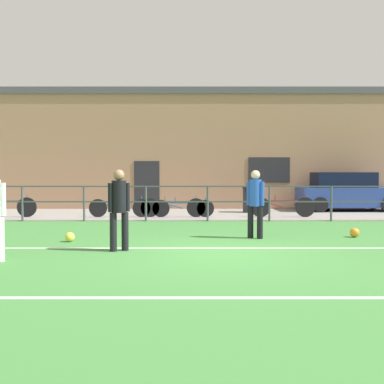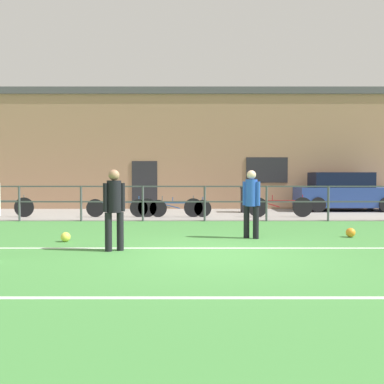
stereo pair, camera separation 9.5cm
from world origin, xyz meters
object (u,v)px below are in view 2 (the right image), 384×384
bicycle_parked_3 (281,207)px  soccer_ball_match (352,233)px  parked_car_red (345,193)px  player_goalkeeper (116,205)px  trash_bin_0 (251,199)px  bicycle_parked_1 (2,207)px  bicycle_parked_0 (182,208)px  player_striker (253,200)px  soccer_ball_spare (67,237)px  bicycle_parked_2 (171,207)px  bicycle_parked_4 (118,208)px

bicycle_parked_3 → soccer_ball_match: bearing=-81.6°
parked_car_red → soccer_ball_match: bearing=-107.7°
player_goalkeeper → trash_bin_0: (3.80, 8.84, -0.38)m
bicycle_parked_1 → bicycle_parked_0: bearing=-0.0°
player_striker → bicycle_parked_1: player_striker is taller
parked_car_red → bicycle_parked_3: (-3.20, -2.81, -0.39)m
parked_car_red → bicycle_parked_0: (-6.69, -2.81, -0.43)m
player_goalkeeper → bicycle_parked_1: bearing=101.5°
player_goalkeeper → bicycle_parked_0: bearing=55.0°
bicycle_parked_1 → trash_bin_0: bearing=12.6°
player_goalkeeper → bicycle_parked_1: size_ratio=0.69×
soccer_ball_spare → bicycle_parked_2: bearing=69.9°
player_striker → soccer_ball_spare: bearing=-141.5°
parked_car_red → bicycle_parked_3: bearing=-138.7°
soccer_ball_match → player_striker: bearing=-175.9°
bicycle_parked_1 → trash_bin_0: (8.99, 2.00, 0.15)m
soccer_ball_match → bicycle_parked_0: size_ratio=0.10×
bicycle_parked_1 → bicycle_parked_3: size_ratio=1.03×
player_striker → parked_car_red: (4.88, 7.89, -0.14)m
bicycle_parked_2 → bicycle_parked_3: size_ratio=1.00×
soccer_ball_spare → bicycle_parked_0: size_ratio=0.10×
player_goalkeeper → soccer_ball_spare: size_ratio=7.42×
soccer_ball_spare → bicycle_parked_0: 6.15m
bicycle_parked_3 → bicycle_parked_4: (-5.72, -0.00, -0.03)m
player_striker → bicycle_parked_0: 5.43m
soccer_ball_spare → parked_car_red: bearing=42.8°
player_striker → bicycle_parked_3: size_ratio=0.71×
bicycle_parked_1 → trash_bin_0: trash_bin_0 is taller
soccer_ball_spare → parked_car_red: 12.45m
player_goalkeeper → soccer_ball_spare: bearing=111.8°
player_striker → bicycle_parked_2: player_striker is taller
bicycle_parked_2 → bicycle_parked_4: bicycle_parked_2 is taller
player_goalkeeper → parked_car_red: 12.41m
soccer_ball_spare → trash_bin_0: trash_bin_0 is taller
bicycle_parked_0 → trash_bin_0: (2.68, 2.00, 0.19)m
soccer_ball_match → bicycle_parked_2: bicycle_parked_2 is taller
player_goalkeeper → soccer_ball_match: player_goalkeeper is taller
soccer_ball_spare → bicycle_parked_1: size_ratio=0.09×
bicycle_parked_0 → bicycle_parked_1: size_ratio=0.93×
soccer_ball_match → trash_bin_0: bearing=102.6°
soccer_ball_spare → bicycle_parked_0: bearing=66.8°
player_goalkeeper → bicycle_parked_0: size_ratio=0.74×
soccer_ball_spare → bicycle_parked_4: 5.66m
player_striker → bicycle_parked_2: size_ratio=0.71×
player_striker → trash_bin_0: (0.88, 7.09, -0.38)m
player_striker → bicycle_parked_4: 6.52m
trash_bin_0 → bicycle_parked_2: bearing=-146.6°
trash_bin_0 → soccer_ball_spare: bearing=-123.7°
bicycle_parked_1 → bicycle_parked_4: size_ratio=1.08×
soccer_ball_spare → bicycle_parked_1: 6.86m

